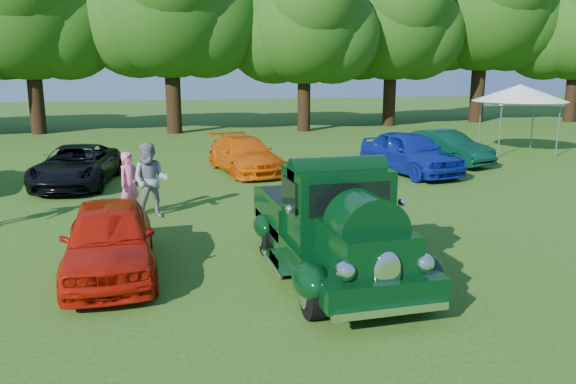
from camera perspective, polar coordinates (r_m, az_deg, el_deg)
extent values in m
plane|color=#2A4C11|center=(10.91, -0.59, -7.45)|extent=(120.00, 120.00, 0.00)
cylinder|color=black|center=(8.60, 2.51, -10.21)|extent=(0.24, 0.81, 0.81)
cylinder|color=black|center=(9.26, 13.38, -8.84)|extent=(0.24, 0.81, 0.81)
cylinder|color=black|center=(11.42, -2.14, -4.41)|extent=(0.24, 0.81, 0.81)
cylinder|color=black|center=(11.93, 6.38, -3.74)|extent=(0.24, 0.81, 0.81)
cube|color=black|center=(10.27, 4.63, -5.45)|extent=(1.87, 4.90, 0.37)
cube|color=black|center=(8.83, 7.86, -5.56)|extent=(1.20, 1.58, 0.68)
cube|color=black|center=(9.92, 4.99, -1.25)|extent=(1.70, 1.25, 1.31)
cube|color=black|center=(9.32, 6.25, -0.73)|extent=(1.42, 0.07, 0.57)
cube|color=black|center=(11.54, 2.20, -1.82)|extent=(1.87, 2.23, 0.63)
cube|color=black|center=(11.47, 2.21, -0.34)|extent=(1.61, 1.96, 0.05)
ellipsoid|color=black|center=(8.51, 2.31, -8.95)|extent=(0.54, 0.93, 0.54)
ellipsoid|color=black|center=(9.21, 13.62, -7.61)|extent=(0.54, 0.93, 0.54)
ellipsoid|color=black|center=(11.36, -2.47, -3.48)|extent=(0.41, 0.78, 0.46)
ellipsoid|color=black|center=(11.90, 6.69, -2.81)|extent=(0.41, 0.78, 0.46)
ellipsoid|color=white|center=(8.17, 10.05, -8.11)|extent=(0.44, 0.14, 0.65)
sphere|color=white|center=(7.98, 5.83, -7.96)|extent=(0.30, 0.30, 0.30)
sphere|color=white|center=(8.47, 13.63, -7.04)|extent=(0.30, 0.30, 0.30)
cube|color=white|center=(8.22, 10.41, -11.76)|extent=(1.76, 0.12, 0.12)
cube|color=white|center=(12.69, 0.70, -2.52)|extent=(1.76, 0.12, 0.12)
imported|color=#A71307|center=(10.78, -17.68, -4.55)|extent=(1.65, 3.97, 1.34)
imported|color=black|center=(19.34, -20.70, 2.51)|extent=(2.83, 4.92, 1.29)
imported|color=#DA5607|center=(20.50, -4.45, 3.79)|extent=(2.43, 4.65, 1.29)
imported|color=navy|center=(20.63, 12.29, 3.95)|extent=(2.53, 4.74, 1.54)
imported|color=black|center=(23.12, 15.61, 4.39)|extent=(2.58, 4.25, 1.32)
imported|color=pink|center=(14.80, -15.80, 0.74)|extent=(0.72, 0.71, 1.66)
imported|color=gray|center=(14.56, -13.79, 1.16)|extent=(1.10, 0.97, 1.91)
cube|color=white|center=(27.11, 22.43, 8.43)|extent=(3.36, 3.36, 0.11)
cone|color=white|center=(27.09, 22.50, 9.30)|extent=(4.92, 4.92, 0.74)
cylinder|color=slate|center=(25.58, 20.72, 5.79)|extent=(0.06, 0.06, 2.21)
cylinder|color=slate|center=(27.90, 18.89, 6.41)|extent=(0.06, 0.06, 2.21)
cylinder|color=slate|center=(26.59, 25.74, 5.58)|extent=(0.06, 0.06, 2.21)
cylinder|color=slate|center=(28.82, 23.58, 6.22)|extent=(0.06, 0.06, 2.21)
cylinder|color=black|center=(35.69, -24.22, 8.77)|extent=(0.84, 0.84, 4.20)
sphere|color=#18440E|center=(35.80, -24.93, 16.43)|extent=(7.69, 7.69, 7.69)
cylinder|color=black|center=(33.66, -11.58, 9.56)|extent=(0.87, 0.87, 4.34)
sphere|color=#18440E|center=(33.79, -11.96, 17.97)|extent=(7.94, 7.94, 7.94)
cylinder|color=black|center=(34.14, 1.63, 9.43)|extent=(0.77, 0.77, 3.85)
sphere|color=#18440E|center=(34.19, 1.68, 16.79)|extent=(7.04, 7.04, 7.04)
cylinder|color=black|center=(38.08, 10.27, 9.72)|extent=(0.82, 0.82, 4.08)
sphere|color=#18440E|center=(38.16, 10.55, 16.71)|extent=(7.46, 7.46, 7.46)
cylinder|color=black|center=(42.29, 18.71, 10.05)|extent=(0.97, 0.97, 4.85)
sphere|color=#18440E|center=(42.49, 19.25, 17.51)|extent=(8.88, 8.88, 8.88)
cylinder|color=black|center=(44.99, 26.84, 8.94)|extent=(0.80, 0.80, 4.01)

